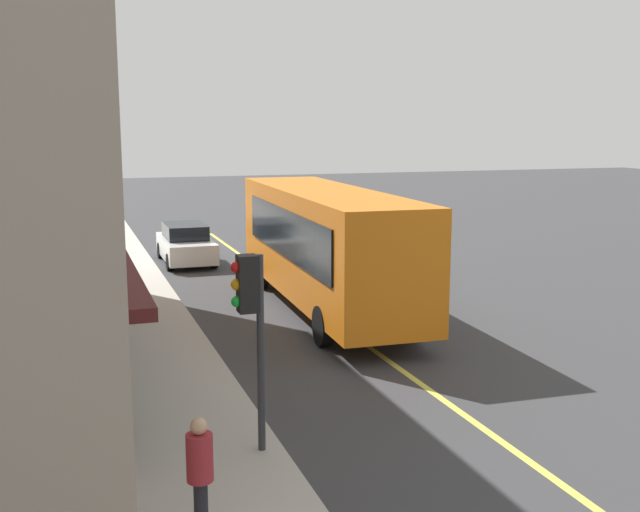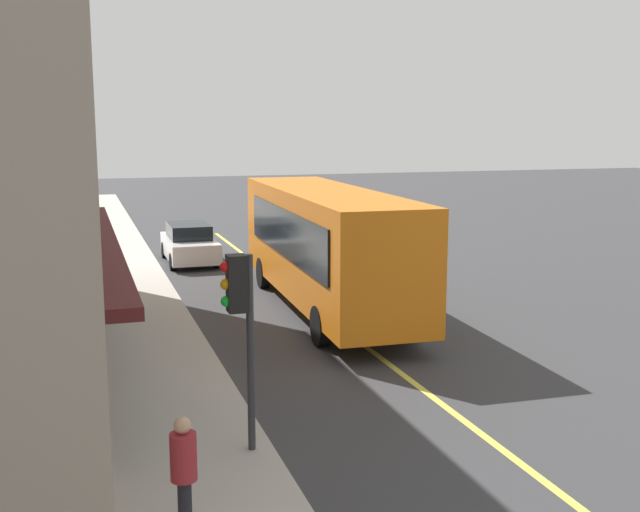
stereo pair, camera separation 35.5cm
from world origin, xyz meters
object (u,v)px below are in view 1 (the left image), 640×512
traffic_light (250,307)px  pedestrian_mid_block (200,467)px  bus (325,242)px  car_white (186,244)px

traffic_light → pedestrian_mid_block: 3.02m
bus → traffic_light: size_ratio=3.50×
car_white → pedestrian_mid_block: 20.80m
traffic_light → bus: bearing=-25.6°
car_white → pedestrian_mid_block: (-20.57, 3.02, 0.36)m
traffic_light → pedestrian_mid_block: size_ratio=2.00×
bus → traffic_light: bearing=154.4°
bus → car_white: bearing=16.4°
bus → traffic_light: 10.27m
traffic_light → car_white: (18.21, -1.78, -1.79)m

